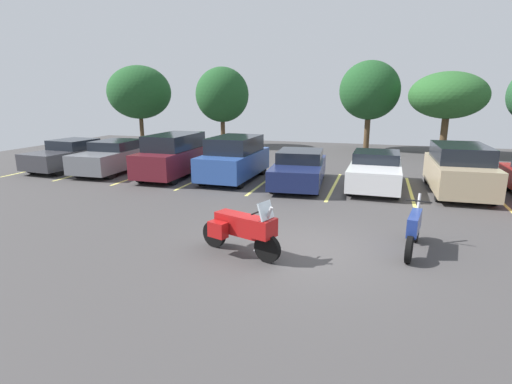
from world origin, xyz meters
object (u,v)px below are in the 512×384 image
at_px(motorcycle_second, 414,230).
at_px(car_navy, 299,169).
at_px(car_tan, 459,169).
at_px(car_blue, 234,159).
at_px(car_grey, 115,157).
at_px(car_maroon, 174,155).
at_px(motorcycle_touring, 242,228).
at_px(car_white, 375,171).
at_px(car_charcoal, 70,155).

xyz_separation_m(motorcycle_second, car_navy, (-3.96, 6.27, 0.14)).
distance_m(car_navy, car_tan, 5.97).
distance_m(car_blue, car_tan, 8.86).
xyz_separation_m(car_grey, car_maroon, (3.28, -0.19, 0.23)).
bearing_deg(car_maroon, motorcycle_touring, -52.66).
relative_size(car_maroon, car_white, 1.00).
height_order(car_grey, car_tan, car_tan).
bearing_deg(car_navy, motorcycle_touring, -88.65).
distance_m(motorcycle_touring, car_maroon, 9.72).
distance_m(car_white, car_tan, 2.99).
relative_size(motorcycle_touring, car_blue, 0.49).
bearing_deg(car_navy, motorcycle_second, -57.72).
bearing_deg(car_grey, motorcycle_second, -26.66).
xyz_separation_m(car_charcoal, car_navy, (11.51, -0.14, -0.03)).
bearing_deg(motorcycle_second, car_blue, 136.63).
relative_size(motorcycle_touring, car_maroon, 0.47).
xyz_separation_m(motorcycle_second, car_blue, (-6.86, 6.48, 0.39)).
height_order(car_navy, car_tan, car_tan).
distance_m(motorcycle_second, car_charcoal, 16.75).
bearing_deg(car_charcoal, car_grey, 2.12).
xyz_separation_m(motorcycle_touring, car_charcoal, (-11.69, 7.82, 0.06)).
xyz_separation_m(motorcycle_touring, car_navy, (-0.18, 7.68, 0.03)).
distance_m(motorcycle_second, car_grey, 14.49).
height_order(motorcycle_touring, car_white, car_white).
distance_m(motorcycle_touring, car_white, 8.54).
xyz_separation_m(car_maroon, car_navy, (5.71, -0.05, -0.28)).
distance_m(car_grey, car_maroon, 3.29).
relative_size(car_grey, car_navy, 0.97).
bearing_deg(car_grey, car_tan, 0.48).
bearing_deg(car_maroon, car_tan, 1.54).
bearing_deg(car_blue, motorcycle_second, -43.37).
bearing_deg(car_white, motorcycle_touring, -109.06).
xyz_separation_m(car_maroon, car_tan, (11.67, 0.31, -0.05)).
height_order(motorcycle_touring, motorcycle_second, motorcycle_touring).
xyz_separation_m(car_white, car_tan, (2.98, -0.03, 0.21)).
height_order(motorcycle_second, car_blue, car_blue).
relative_size(motorcycle_touring, motorcycle_second, 1.02).
bearing_deg(car_white, car_grey, -179.27).
height_order(car_maroon, car_white, car_maroon).
bearing_deg(motorcycle_touring, car_blue, 111.34).
distance_m(motorcycle_second, car_tan, 6.93).
bearing_deg(car_tan, car_blue, -179.07).
bearing_deg(car_blue, car_navy, -4.29).
xyz_separation_m(motorcycle_second, car_tan, (1.99, 6.63, 0.37)).
bearing_deg(car_white, car_charcoal, -179.02).
relative_size(car_white, car_tan, 1.00).
xyz_separation_m(motorcycle_second, car_grey, (-12.95, 6.50, 0.19)).
bearing_deg(car_tan, car_charcoal, -179.28).
relative_size(car_grey, car_blue, 1.06).
distance_m(car_maroon, car_white, 8.69).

